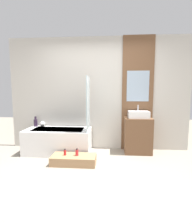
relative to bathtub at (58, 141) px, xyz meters
name	(u,v)px	position (x,y,z in m)	size (l,w,h in m)	color
ground_plane	(91,180)	(0.86, -1.18, -0.27)	(12.00, 12.00, 0.00)	gray
wall_tiled_back	(98,94)	(0.86, 0.40, 1.03)	(4.20, 0.06, 2.60)	beige
wall_wood_accent	(138,94)	(1.77, 0.35, 1.04)	(0.70, 0.04, 2.60)	brown
bathtub	(58,141)	(0.00, 0.00, 0.00)	(1.43, 0.70, 0.53)	white
glass_shower_screen	(88,104)	(0.69, -0.10, 0.84)	(0.01, 0.46, 1.15)	silver
wooden_step_bench	(74,160)	(0.47, -0.59, -0.19)	(0.84, 0.38, 0.17)	#A87F56
vanity_cabinet	(138,135)	(1.77, 0.13, 0.13)	(0.59, 0.41, 0.79)	brown
sink	(138,114)	(1.77, 0.13, 0.59)	(0.44, 0.32, 0.28)	white
vase_tall_dark	(36,122)	(-0.62, 0.26, 0.36)	(0.09, 0.09, 0.24)	#2D1E33
vase_round_light	(43,124)	(-0.45, 0.24, 0.33)	(0.12, 0.12, 0.12)	silver
bottle_soap_primary	(65,152)	(0.30, -0.59, -0.05)	(0.04, 0.04, 0.12)	red
bottle_soap_secondary	(77,152)	(0.53, -0.59, -0.04)	(0.06, 0.06, 0.14)	red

